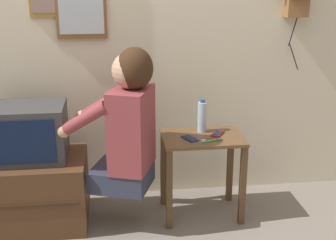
{
  "coord_description": "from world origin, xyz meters",
  "views": [
    {
      "loc": [
        -0.04,
        -2.12,
        1.67
      ],
      "look_at": [
        0.31,
        0.72,
        0.72
      ],
      "focal_mm": 50.0,
      "sensor_mm": 36.0,
      "label": 1
    }
  ],
  "objects_px": {
    "television": "(24,133)",
    "cell_phone_held": "(190,138)",
    "person": "(127,121)",
    "toothbrush": "(210,141)",
    "cell_phone_spare": "(218,134)",
    "water_bottle": "(202,117)"
  },
  "relations": [
    {
      "from": "person",
      "to": "television",
      "type": "distance_m",
      "value": 0.69
    },
    {
      "from": "television",
      "to": "person",
      "type": "bearing_deg",
      "value": -12.5
    },
    {
      "from": "cell_phone_held",
      "to": "toothbrush",
      "type": "distance_m",
      "value": 0.14
    },
    {
      "from": "cell_phone_spare",
      "to": "water_bottle",
      "type": "bearing_deg",
      "value": 176.79
    },
    {
      "from": "cell_phone_spare",
      "to": "toothbrush",
      "type": "distance_m",
      "value": 0.15
    },
    {
      "from": "cell_phone_spare",
      "to": "toothbrush",
      "type": "bearing_deg",
      "value": -89.02
    },
    {
      "from": "cell_phone_held",
      "to": "toothbrush",
      "type": "bearing_deg",
      "value": -51.81
    },
    {
      "from": "water_bottle",
      "to": "toothbrush",
      "type": "distance_m",
      "value": 0.22
    },
    {
      "from": "television",
      "to": "cell_phone_spare",
      "type": "height_order",
      "value": "television"
    },
    {
      "from": "television",
      "to": "cell_phone_held",
      "type": "height_order",
      "value": "television"
    },
    {
      "from": "cell_phone_held",
      "to": "water_bottle",
      "type": "bearing_deg",
      "value": 26.7
    },
    {
      "from": "cell_phone_held",
      "to": "cell_phone_spare",
      "type": "height_order",
      "value": "same"
    },
    {
      "from": "cell_phone_spare",
      "to": "toothbrush",
      "type": "xyz_separation_m",
      "value": [
        -0.08,
        -0.13,
        0.0
      ]
    },
    {
      "from": "person",
      "to": "television",
      "type": "xyz_separation_m",
      "value": [
        -0.66,
        0.15,
        -0.1
      ]
    },
    {
      "from": "person",
      "to": "cell_phone_spare",
      "type": "distance_m",
      "value": 0.65
    },
    {
      "from": "cell_phone_held",
      "to": "television",
      "type": "bearing_deg",
      "value": 150.74
    },
    {
      "from": "person",
      "to": "toothbrush",
      "type": "relative_size",
      "value": 6.25
    },
    {
      "from": "person",
      "to": "water_bottle",
      "type": "bearing_deg",
      "value": -48.74
    },
    {
      "from": "person",
      "to": "cell_phone_held",
      "type": "relative_size",
      "value": 6.68
    },
    {
      "from": "person",
      "to": "cell_phone_held",
      "type": "bearing_deg",
      "value": -60.97
    },
    {
      "from": "water_bottle",
      "to": "person",
      "type": "bearing_deg",
      "value": -158.65
    },
    {
      "from": "person",
      "to": "toothbrush",
      "type": "distance_m",
      "value": 0.55
    }
  ]
}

